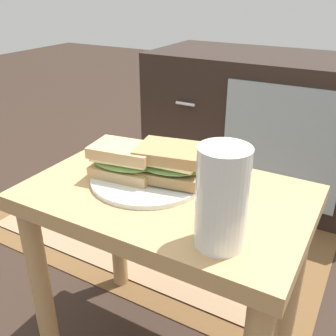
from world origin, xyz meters
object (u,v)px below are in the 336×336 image
(plate, at_px, (148,178))
(sandwich_back, at_px, (171,162))
(tv_cabinet, at_px, (266,126))
(beer_glass, at_px, (222,200))
(sandwich_front, at_px, (125,160))

(plate, bearing_deg, sandwich_back, 17.21)
(tv_cabinet, distance_m, plate, 0.95)
(sandwich_back, relative_size, beer_glass, 0.96)
(sandwich_back, bearing_deg, tv_cabinet, 93.32)
(tv_cabinet, xyz_separation_m, sandwich_back, (0.05, -0.92, 0.22))
(plate, distance_m, sandwich_back, 0.06)
(plate, bearing_deg, tv_cabinet, 90.45)
(tv_cabinet, height_order, sandwich_back, tv_cabinet)
(sandwich_back, distance_m, beer_glass, 0.22)
(sandwich_front, height_order, beer_glass, beer_glass)
(plate, relative_size, sandwich_back, 1.51)
(plate, distance_m, sandwich_front, 0.06)
(sandwich_front, height_order, sandwich_back, sandwich_back)
(sandwich_front, bearing_deg, plate, 17.21)
(tv_cabinet, bearing_deg, sandwich_back, -86.68)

